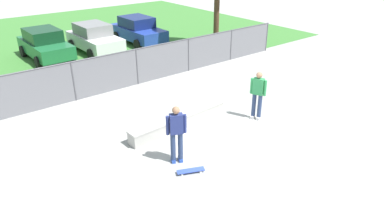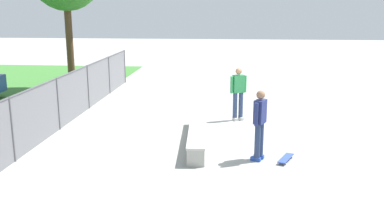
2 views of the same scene
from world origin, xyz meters
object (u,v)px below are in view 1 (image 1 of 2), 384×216
object	(u,v)px
car_green	(45,44)
car_blue	(138,30)
skateboarder	(176,132)
bystander	(258,93)
concrete_ledge	(179,121)
car_white	(94,38)
skateboard	(191,171)

from	to	relation	value
car_green	car_blue	world-z (taller)	same
skateboarder	bystander	world-z (taller)	same
car_blue	bystander	xyz separation A→B (m)	(-2.04, -12.03, 0.17)
concrete_ledge	car_blue	xyz separation A→B (m)	(4.70, 10.82, 0.59)
car_white	car_blue	distance (m)	3.06
skateboarder	car_white	bearing A→B (deg)	76.54
concrete_ledge	bystander	size ratio (longest dim) A/B	2.21
skateboarder	bystander	distance (m)	3.99
car_blue	bystander	bearing A→B (deg)	-99.64
skateboard	car_blue	distance (m)	14.52
skateboarder	bystander	xyz separation A→B (m)	(3.96, 0.47, 0.00)
skateboarder	skateboard	xyz separation A→B (m)	(-0.02, -0.69, -0.94)
skateboarder	skateboard	distance (m)	1.16
car_green	bystander	bearing A→B (deg)	-72.97
skateboard	car_green	world-z (taller)	car_green
skateboard	car_green	distance (m)	13.40
concrete_ledge	bystander	distance (m)	3.01
skateboard	car_green	size ratio (longest dim) A/B	0.19
skateboarder	car_green	world-z (taller)	skateboarder
bystander	concrete_ledge	bearing A→B (deg)	155.57
bystander	car_white	bearing A→B (deg)	94.90
car_white	car_blue	xyz separation A→B (m)	(3.06, 0.18, 0.00)
skateboarder	car_white	world-z (taller)	skateboarder
car_blue	bystander	world-z (taller)	bystander
car_white	bystander	world-z (taller)	bystander
car_blue	car_white	bearing A→B (deg)	-176.56
concrete_ledge	car_white	size ratio (longest dim) A/B	0.95
car_white	bystander	distance (m)	11.89
skateboard	car_green	xyz separation A→B (m)	(0.24, 13.38, 0.77)
skateboard	skateboarder	bearing A→B (deg)	88.21
skateboard	car_white	size ratio (longest dim) A/B	0.19
car_white	concrete_ledge	bearing A→B (deg)	-98.74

